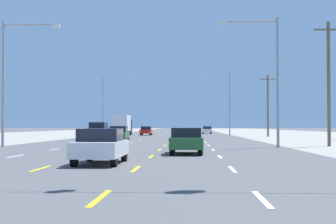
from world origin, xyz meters
TOP-DOWN VIEW (x-y plane):
  - ground_plane at (0.00, 66.00)m, footprint 572.00×572.00m
  - lane_markings at (0.00, 104.50)m, footprint 10.64×227.60m
  - sedan_center_turn_nearest at (0.04, 17.00)m, footprint 1.80×4.50m
  - sedan_inner_right_near at (3.53, 24.62)m, footprint 1.80×4.50m
  - hatchback_inner_left_mid at (-3.35, 47.20)m, footprint 1.72×3.90m
  - suv_far_left_midfar at (-7.08, 56.46)m, footprint 1.98×4.90m
  - box_truck_far_left_far at (-6.98, 77.19)m, footprint 2.40×7.20m
  - sedan_inner_left_farther at (-3.40, 80.48)m, footprint 1.80×4.50m
  - sedan_far_right_farthest at (7.17, 95.78)m, footprint 1.80×4.50m
  - streetlight_left_row_0 at (-9.69, 33.41)m, footprint 4.33×0.26m
  - streetlight_right_row_0 at (9.70, 33.41)m, footprint 4.31×0.26m
  - streetlight_left_row_1 at (-9.60, 77.52)m, footprint 4.82×0.26m
  - streetlight_right_row_1 at (9.73, 77.52)m, footprint 4.29×0.26m
  - utility_pole_right_row_0 at (14.44, 35.70)m, footprint 2.20×0.26m
  - utility_pole_right_row_1 at (15.12, 70.67)m, footprint 2.20×0.26m

SIDE VIEW (x-z plane):
  - ground_plane at x=0.00m, z-range 0.00..0.00m
  - lane_markings at x=0.00m, z-range 0.00..0.01m
  - sedan_center_turn_nearest at x=0.04m, z-range 0.03..1.49m
  - sedan_inner_right_near at x=3.53m, z-range 0.03..1.49m
  - sedan_inner_left_farther at x=-3.40m, z-range 0.03..1.49m
  - sedan_far_right_farthest at x=7.17m, z-range 0.03..1.49m
  - hatchback_inner_left_mid at x=-3.35m, z-range 0.01..1.55m
  - suv_far_left_midfar at x=-7.08m, z-range 0.04..2.02m
  - box_truck_far_left_far at x=-6.98m, z-range 0.22..3.45m
  - utility_pole_right_row_1 at x=15.12m, z-range 0.19..9.14m
  - utility_pole_right_row_0 at x=14.44m, z-range 0.20..9.80m
  - streetlight_left_row_0 at x=-9.69m, z-range 0.79..10.15m
  - streetlight_left_row_1 at x=-9.60m, z-range 0.84..10.18m
  - streetlight_right_row_0 at x=9.70m, z-range 0.79..10.27m
  - streetlight_right_row_1 at x=9.73m, z-range 0.80..11.09m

